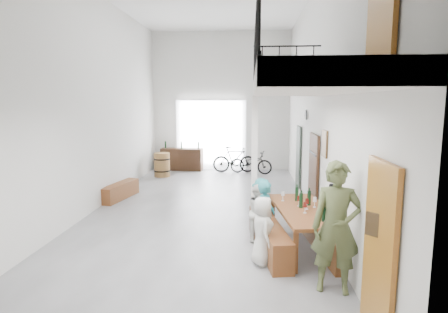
# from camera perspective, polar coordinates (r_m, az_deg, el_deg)

# --- Properties ---
(floor) EXTENTS (12.00, 12.00, 0.00)m
(floor) POSITION_cam_1_polar(r_m,az_deg,el_deg) (9.61, -3.34, -8.29)
(floor) COLOR slate
(floor) RESTS_ON ground
(room_walls) EXTENTS (12.00, 12.00, 12.00)m
(room_walls) POSITION_cam_1_polar(r_m,az_deg,el_deg) (9.24, -3.53, 13.33)
(room_walls) COLOR silver
(room_walls) RESTS_ON ground
(gateway_portal) EXTENTS (2.80, 0.08, 2.80)m
(gateway_portal) POSITION_cam_1_polar(r_m,az_deg,el_deg) (15.21, -2.00, 3.27)
(gateway_portal) COLOR white
(gateway_portal) RESTS_ON ground
(right_wall_decor) EXTENTS (0.07, 8.28, 5.07)m
(right_wall_decor) POSITION_cam_1_polar(r_m,az_deg,el_deg) (7.48, 15.57, 0.29)
(right_wall_decor) COLOR #9F621A
(right_wall_decor) RESTS_ON ground
(balcony) EXTENTS (1.52, 5.62, 4.00)m
(balcony) POSITION_cam_1_polar(r_m,az_deg,el_deg) (6.05, 11.61, 10.18)
(balcony) COLOR white
(balcony) RESTS_ON ground
(tasting_table) EXTENTS (1.21, 2.34, 0.79)m
(tasting_table) POSITION_cam_1_polar(r_m,az_deg,el_deg) (7.17, 12.01, -8.40)
(tasting_table) COLOR brown
(tasting_table) RESTS_ON ground
(bench_inner) EXTENTS (0.73, 2.31, 0.52)m
(bench_inner) POSITION_cam_1_polar(r_m,az_deg,el_deg) (7.20, 6.84, -11.93)
(bench_inner) COLOR brown
(bench_inner) RESTS_ON ground
(bench_wall) EXTENTS (0.57, 2.30, 0.52)m
(bench_wall) POSITION_cam_1_polar(r_m,az_deg,el_deg) (7.39, 14.79, -11.63)
(bench_wall) COLOR brown
(bench_wall) RESTS_ON ground
(tableware) EXTENTS (0.62, 1.08, 0.35)m
(tableware) POSITION_cam_1_polar(r_m,az_deg,el_deg) (7.33, 11.73, -6.25)
(tableware) COLOR black
(tableware) RESTS_ON tasting_table
(side_bench) EXTENTS (0.65, 1.63, 0.45)m
(side_bench) POSITION_cam_1_polar(r_m,az_deg,el_deg) (11.13, -15.55, -5.08)
(side_bench) COLOR brown
(side_bench) RESTS_ON ground
(oak_barrel) EXTENTS (0.60, 0.60, 0.88)m
(oak_barrel) POSITION_cam_1_polar(r_m,az_deg,el_deg) (14.02, -9.43, -1.24)
(oak_barrel) COLOR olive
(oak_barrel) RESTS_ON ground
(serving_counter) EXTENTS (1.70, 0.61, 0.88)m
(serving_counter) POSITION_cam_1_polar(r_m,az_deg,el_deg) (15.21, -6.45, -0.42)
(serving_counter) COLOR #3A2115
(serving_counter) RESTS_ON ground
(counter_bottles) EXTENTS (1.42, 0.19, 0.28)m
(counter_bottles) POSITION_cam_1_polar(r_m,az_deg,el_deg) (15.15, -6.46, 1.76)
(counter_bottles) COLOR black
(counter_bottles) RESTS_ON serving_counter
(guest_left_a) EXTENTS (0.48, 0.64, 1.18)m
(guest_left_a) POSITION_cam_1_polar(r_m,az_deg,el_deg) (6.48, 5.88, -11.19)
(guest_left_a) COLOR silver
(guest_left_a) RESTS_ON ground
(guest_left_b) EXTENTS (0.41, 0.54, 1.32)m
(guest_left_b) POSITION_cam_1_polar(r_m,az_deg,el_deg) (7.02, 6.41, -9.03)
(guest_left_b) COLOR teal
(guest_left_b) RESTS_ON ground
(guest_left_c) EXTENTS (0.54, 0.63, 1.14)m
(guest_left_c) POSITION_cam_1_polar(r_m,az_deg,el_deg) (7.56, 5.39, -8.45)
(guest_left_c) COLOR silver
(guest_left_c) RESTS_ON ground
(guest_left_d) EXTENTS (0.63, 0.84, 1.15)m
(guest_left_d) POSITION_cam_1_polar(r_m,az_deg,el_deg) (8.05, 5.72, -7.36)
(guest_left_d) COLOR teal
(guest_left_d) RESTS_ON ground
(guest_right_a) EXTENTS (0.39, 0.71, 1.14)m
(guest_right_a) POSITION_cam_1_polar(r_m,az_deg,el_deg) (6.86, 16.75, -10.55)
(guest_right_a) COLOR #AA1D1E
(guest_right_a) RESTS_ON ground
(guest_right_b) EXTENTS (0.41, 1.19, 1.27)m
(guest_right_b) POSITION_cam_1_polar(r_m,az_deg,el_deg) (7.42, 16.61, -8.57)
(guest_right_b) COLOR black
(guest_right_b) RESTS_ON ground
(guest_right_c) EXTENTS (0.39, 0.54, 1.03)m
(guest_right_c) POSITION_cam_1_polar(r_m,az_deg,el_deg) (8.06, 15.28, -8.08)
(guest_right_c) COLOR silver
(guest_right_c) RESTS_ON ground
(host_standing) EXTENTS (0.77, 0.58, 1.93)m
(host_standing) POSITION_cam_1_polar(r_m,az_deg,el_deg) (5.70, 16.75, -10.30)
(host_standing) COLOR #4B5530
(host_standing) RESTS_ON ground
(potted_plant) EXTENTS (0.41, 0.38, 0.38)m
(potted_plant) POSITION_cam_1_polar(r_m,az_deg,el_deg) (10.23, 11.00, -6.29)
(potted_plant) COLOR #19461B
(potted_plant) RESTS_ON ground
(bicycle_near) EXTENTS (1.75, 0.99, 0.87)m
(bicycle_near) POSITION_cam_1_polar(r_m,az_deg,el_deg) (14.41, 4.12, -0.89)
(bicycle_near) COLOR black
(bicycle_near) RESTS_ON ground
(bicycle_far) EXTENTS (1.73, 0.65, 1.02)m
(bicycle_far) POSITION_cam_1_polar(r_m,az_deg,el_deg) (14.59, 1.61, -0.48)
(bicycle_far) COLOR black
(bicycle_far) RESTS_ON ground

